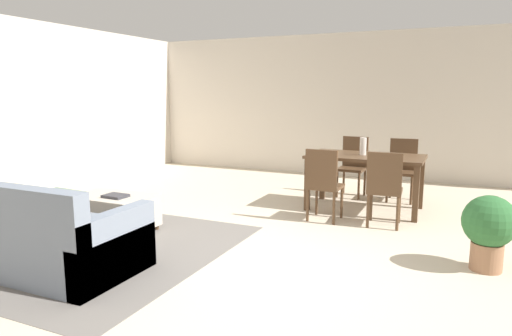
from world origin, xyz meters
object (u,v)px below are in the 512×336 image
(dining_table, at_px, (365,162))
(vase_centerpiece, at_px, (363,146))
(couch, at_px, (31,236))
(dining_chair_near_left, at_px, (323,181))
(dining_chair_far_left, at_px, (353,163))
(ottoman_table, at_px, (113,211))
(potted_plant, at_px, (489,227))
(dining_chair_far_right, at_px, (402,166))
(book_on_ottoman, at_px, (116,196))
(dining_chair_near_right, at_px, (384,185))

(dining_table, height_order, vase_centerpiece, vase_centerpiece)
(couch, bearing_deg, dining_chair_near_left, 52.03)
(dining_chair_far_left, bearing_deg, ottoman_table, -125.19)
(couch, distance_m, potted_plant, 4.19)
(couch, distance_m, dining_chair_far_right, 5.04)
(dining_chair_near_left, height_order, vase_centerpiece, vase_centerpiece)
(couch, relative_size, book_on_ottoman, 7.75)
(dining_table, bearing_deg, book_on_ottoman, -136.30)
(dining_chair_near_right, distance_m, vase_centerpiece, 0.94)
(ottoman_table, relative_size, dining_chair_near_left, 1.05)
(couch, distance_m, dining_chair_near_right, 3.83)
(dining_chair_near_left, height_order, dining_chair_far_right, same)
(dining_chair_far_left, height_order, potted_plant, dining_chair_far_left)
(book_on_ottoman, bearing_deg, dining_chair_near_right, 28.75)
(vase_centerpiece, bearing_deg, dining_chair_near_left, -111.19)
(dining_chair_far_left, relative_size, book_on_ottoman, 3.54)
(dining_chair_near_left, bearing_deg, ottoman_table, -146.40)
(dining_table, bearing_deg, couch, -124.98)
(couch, bearing_deg, dining_chair_far_right, 56.54)
(dining_table, xyz_separation_m, potted_plant, (1.46, -1.73, -0.25))
(dining_chair_far_left, xyz_separation_m, dining_chair_far_right, (0.74, -0.01, 0.00))
(dining_chair_near_left, xyz_separation_m, book_on_ottoman, (-2.02, -1.46, -0.08))
(book_on_ottoman, bearing_deg, dining_chair_near_left, 35.90)
(book_on_ottoman, bearing_deg, dining_table, 43.70)
(dining_table, height_order, dining_chair_far_left, dining_chair_far_left)
(potted_plant, bearing_deg, book_on_ottoman, -172.01)
(dining_chair_far_right, distance_m, potted_plant, 2.74)
(dining_table, xyz_separation_m, dining_chair_far_left, (-0.34, 0.80, -0.14))
(dining_chair_near_right, xyz_separation_m, vase_centerpiece, (-0.42, 0.76, 0.36))
(dining_chair_near_left, bearing_deg, vase_centerpiece, 68.81)
(vase_centerpiece, bearing_deg, book_on_ottoman, -135.78)
(vase_centerpiece, relative_size, book_on_ottoman, 0.91)
(book_on_ottoman, bearing_deg, dining_chair_far_left, 56.54)
(dining_chair_near_left, bearing_deg, dining_table, 66.25)
(potted_plant, bearing_deg, dining_chair_far_left, 125.40)
(dining_chair_far_left, distance_m, potted_plant, 3.11)
(couch, height_order, dining_chair_near_right, dining_chair_near_right)
(vase_centerpiece, bearing_deg, dining_chair_near_right, -61.03)
(dining_chair_near_left, relative_size, potted_plant, 1.32)
(dining_table, height_order, dining_chair_near_right, dining_chair_near_right)
(dining_chair_near_right, distance_m, dining_chair_far_right, 1.55)
(dining_chair_near_right, bearing_deg, book_on_ottoman, -151.25)
(couch, xyz_separation_m, dining_chair_near_left, (2.02, 2.59, 0.23))
(vase_centerpiece, bearing_deg, potted_plant, -49.10)
(dining_chair_far_right, bearing_deg, vase_centerpiece, -118.72)
(dining_table, relative_size, dining_chair_far_right, 1.66)
(ottoman_table, xyz_separation_m, dining_chair_far_left, (2.13, 3.02, 0.28))
(potted_plant, bearing_deg, couch, -156.48)
(dining_table, height_order, book_on_ottoman, dining_table)
(ottoman_table, distance_m, book_on_ottoman, 0.23)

